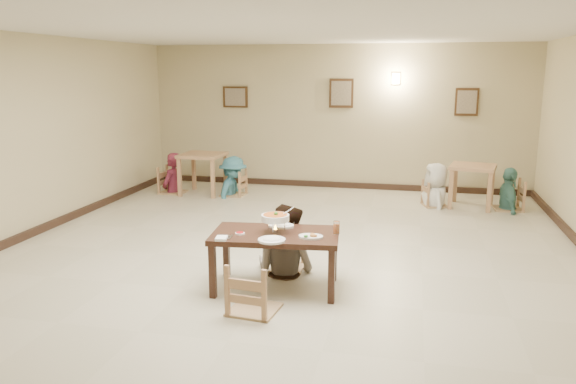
% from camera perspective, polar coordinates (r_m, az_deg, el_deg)
% --- Properties ---
extents(floor, '(10.00, 10.00, 0.00)m').
position_cam_1_polar(floor, '(7.38, -0.60, -7.22)').
color(floor, '#BDB49B').
rests_on(floor, ground).
extents(ceiling, '(10.00, 10.00, 0.00)m').
position_cam_1_polar(ceiling, '(6.98, -0.65, 16.68)').
color(ceiling, silver).
rests_on(ceiling, wall_back).
extents(wall_back, '(10.00, 0.00, 10.00)m').
position_cam_1_polar(wall_back, '(11.92, 4.93, 7.58)').
color(wall_back, tan).
rests_on(wall_back, floor).
extents(wall_left, '(0.00, 10.00, 10.00)m').
position_cam_1_polar(wall_left, '(8.84, -26.85, 4.70)').
color(wall_left, tan).
rests_on(wall_left, floor).
extents(baseboard_back, '(8.00, 0.06, 0.12)m').
position_cam_1_polar(baseboard_back, '(12.09, 4.79, 0.75)').
color(baseboard_back, black).
rests_on(baseboard_back, floor).
extents(baseboard_left, '(0.06, 10.00, 0.12)m').
position_cam_1_polar(baseboard_left, '(9.09, -25.84, -4.32)').
color(baseboard_left, black).
rests_on(baseboard_left, floor).
extents(picture_a, '(0.55, 0.04, 0.45)m').
position_cam_1_polar(picture_a, '(12.34, -5.37, 9.59)').
color(picture_a, '#362112').
rests_on(picture_a, wall_back).
extents(picture_b, '(0.50, 0.04, 0.60)m').
position_cam_1_polar(picture_b, '(11.84, 5.44, 9.96)').
color(picture_b, '#362112').
rests_on(picture_b, wall_back).
extents(picture_c, '(0.45, 0.04, 0.55)m').
position_cam_1_polar(picture_c, '(11.79, 17.70, 8.71)').
color(picture_c, '#362112').
rests_on(picture_c, wall_back).
extents(wall_sconce, '(0.16, 0.05, 0.22)m').
position_cam_1_polar(wall_sconce, '(11.74, 10.90, 11.24)').
color(wall_sconce, '#FFD88C').
rests_on(wall_sconce, wall_back).
extents(main_table, '(1.50, 0.94, 0.67)m').
position_cam_1_polar(main_table, '(6.37, -1.27, -4.86)').
color(main_table, '#361E14').
rests_on(main_table, floor).
extents(chair_far, '(0.41, 0.41, 0.87)m').
position_cam_1_polar(chair_far, '(7.05, -0.09, -4.46)').
color(chair_far, tan).
rests_on(chair_far, floor).
extents(chair_near, '(0.48, 0.48, 1.03)m').
position_cam_1_polar(chair_near, '(5.82, -3.52, -7.32)').
color(chair_near, tan).
rests_on(chair_near, floor).
extents(main_diner, '(1.02, 0.91, 1.72)m').
position_cam_1_polar(main_diner, '(6.83, -0.26, -1.27)').
color(main_diner, gray).
rests_on(main_diner, floor).
extents(curry_warmer, '(0.35, 0.32, 0.28)m').
position_cam_1_polar(curry_warmer, '(6.33, -1.30, -2.65)').
color(curry_warmer, silver).
rests_on(curry_warmer, main_table).
extents(rice_plate_far, '(0.31, 0.31, 0.07)m').
position_cam_1_polar(rice_plate_far, '(6.59, -0.73, -3.40)').
color(rice_plate_far, white).
rests_on(rice_plate_far, main_table).
extents(rice_plate_near, '(0.30, 0.30, 0.07)m').
position_cam_1_polar(rice_plate_near, '(6.04, -1.67, -4.87)').
color(rice_plate_near, white).
rests_on(rice_plate_near, main_table).
extents(fried_plate, '(0.27, 0.27, 0.06)m').
position_cam_1_polar(fried_plate, '(6.16, 2.32, -4.48)').
color(fried_plate, white).
rests_on(fried_plate, main_table).
extents(chili_dish, '(0.11, 0.11, 0.02)m').
position_cam_1_polar(chili_dish, '(6.31, -4.91, -4.20)').
color(chili_dish, white).
rests_on(chili_dish, main_table).
extents(napkin_cutlery, '(0.16, 0.25, 0.03)m').
position_cam_1_polar(napkin_cutlery, '(6.14, -6.75, -4.69)').
color(napkin_cutlery, white).
rests_on(napkin_cutlery, main_table).
extents(drink_glass, '(0.07, 0.07, 0.14)m').
position_cam_1_polar(drink_glass, '(6.32, 4.95, -3.65)').
color(drink_glass, white).
rests_on(drink_glass, main_table).
extents(bg_table_left, '(0.85, 0.85, 0.83)m').
position_cam_1_polar(bg_table_left, '(11.45, -8.67, 3.19)').
color(bg_table_left, tan).
rests_on(bg_table_left, floor).
extents(bg_table_right, '(0.91, 0.91, 0.78)m').
position_cam_1_polar(bg_table_right, '(10.75, 18.24, 1.88)').
color(bg_table_right, tan).
rests_on(bg_table_right, floor).
extents(bg_chair_ll, '(0.48, 0.48, 1.03)m').
position_cam_1_polar(bg_chair_ll, '(11.67, -11.68, 2.38)').
color(bg_chair_ll, tan).
rests_on(bg_chair_ll, floor).
extents(bg_chair_lr, '(0.46, 0.46, 0.97)m').
position_cam_1_polar(bg_chair_lr, '(11.27, -5.61, 2.08)').
color(bg_chair_lr, tan).
rests_on(bg_chair_lr, floor).
extents(bg_chair_rl, '(0.42, 0.42, 0.89)m').
position_cam_1_polar(bg_chair_rl, '(10.68, 14.80, 0.94)').
color(bg_chair_rl, tan).
rests_on(bg_chair_rl, floor).
extents(bg_chair_rr, '(0.48, 0.48, 1.03)m').
position_cam_1_polar(bg_chair_rr, '(10.80, 21.60, 0.99)').
color(bg_chair_rr, tan).
rests_on(bg_chair_rr, floor).
extents(bg_diner_a, '(0.49, 0.66, 1.66)m').
position_cam_1_polar(bg_diner_a, '(11.62, -11.74, 3.92)').
color(bg_diner_a, maroon).
rests_on(bg_diner_a, floor).
extents(bg_diner_b, '(0.67, 1.06, 1.58)m').
position_cam_1_polar(bg_diner_b, '(11.22, -5.64, 3.61)').
color(bg_diner_b, teal).
rests_on(bg_diner_b, floor).
extents(bg_diner_c, '(0.68, 0.88, 1.61)m').
position_cam_1_polar(bg_diner_c, '(10.62, 14.90, 2.86)').
color(bg_diner_c, silver).
rests_on(bg_diner_c, floor).
extents(bg_diner_d, '(0.46, 0.93, 1.54)m').
position_cam_1_polar(bg_diner_d, '(10.76, 21.70, 2.32)').
color(bg_diner_d, '#4B887C').
rests_on(bg_diner_d, floor).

